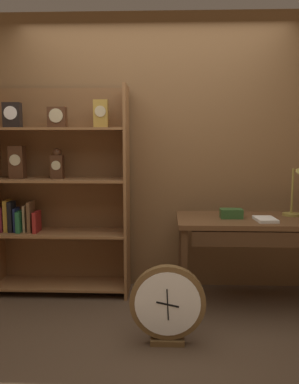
{
  "coord_description": "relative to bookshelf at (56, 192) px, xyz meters",
  "views": [
    {
      "loc": [
        0.1,
        -2.52,
        1.45
      ],
      "look_at": [
        -0.02,
        0.68,
        1.01
      ],
      "focal_mm": 37.33,
      "sensor_mm": 36.0,
      "label": 1
    }
  ],
  "objects": [
    {
      "name": "ground_plane",
      "position": [
        0.91,
        -1.11,
        -0.95
      ],
      "size": [
        10.0,
        10.0,
        0.0
      ],
      "primitive_type": "plane",
      "color": "#4C3826"
    },
    {
      "name": "back_wood_panel",
      "position": [
        0.91,
        0.21,
        0.35
      ],
      "size": [
        4.8,
        0.05,
        2.6
      ],
      "primitive_type": "cube",
      "color": "brown",
      "rests_on": "ground"
    },
    {
      "name": "bookshelf",
      "position": [
        0.0,
        0.0,
        0.0
      ],
      "size": [
        1.26,
        0.39,
        1.91
      ],
      "color": "brown",
      "rests_on": "ground"
    },
    {
      "name": "workbench",
      "position": [
        1.83,
        -0.28,
        -0.27
      ],
      "size": [
        1.44,
        0.64,
        0.77
      ],
      "color": "brown",
      "rests_on": "ground"
    },
    {
      "name": "desk_lamp",
      "position": [
        2.15,
        -0.15,
        0.06
      ],
      "size": [
        0.2,
        0.2,
        0.47
      ],
      "color": "olive",
      "rests_on": "workbench"
    },
    {
      "name": "toolbox_small",
      "position": [
        1.58,
        -0.26,
        -0.14
      ],
      "size": [
        0.19,
        0.12,
        0.08
      ],
      "primitive_type": "cube",
      "color": "#2D5123",
      "rests_on": "workbench"
    },
    {
      "name": "open_repair_manual",
      "position": [
        1.84,
        -0.37,
        -0.17
      ],
      "size": [
        0.18,
        0.23,
        0.02
      ],
      "primitive_type": "cube",
      "rotation": [
        0.0,
        0.0,
        0.07
      ],
      "color": "silver",
      "rests_on": "workbench"
    },
    {
      "name": "round_clock_large",
      "position": [
        1.03,
        -0.97,
        -0.66
      ],
      "size": [
        0.53,
        0.11,
        0.57
      ],
      "color": "brown",
      "rests_on": "ground"
    }
  ]
}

